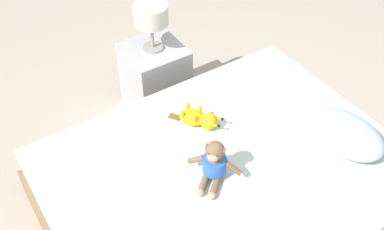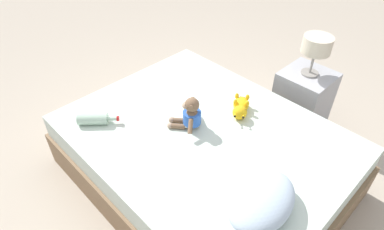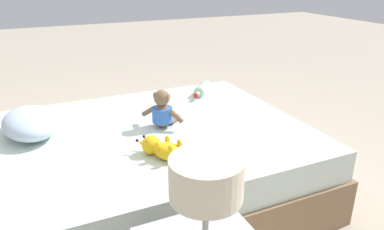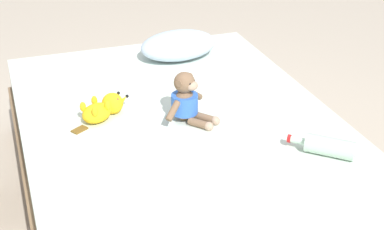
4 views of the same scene
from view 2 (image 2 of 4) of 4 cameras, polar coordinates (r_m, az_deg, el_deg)
ground_plane at (r=2.52m, az=1.87°, el=-10.67°), size 16.00×16.00×0.00m
bed at (r=2.35m, az=1.98°, el=-7.13°), size 1.46×1.88×0.46m
pillow at (r=1.76m, az=12.09°, el=-14.42°), size 0.48×0.35×0.15m
plush_monkey at (r=2.16m, az=-0.29°, el=-0.05°), size 0.26×0.25×0.24m
plush_yellow_creature at (r=2.33m, az=8.47°, el=1.28°), size 0.30×0.23×0.10m
glass_bottle at (r=2.32m, az=-16.74°, el=-0.67°), size 0.24×0.23×0.08m
nightstand at (r=2.96m, az=18.69°, el=2.60°), size 0.39×0.39×0.52m
bedside_lamp at (r=2.70m, az=20.94°, el=11.18°), size 0.23×0.23×0.32m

